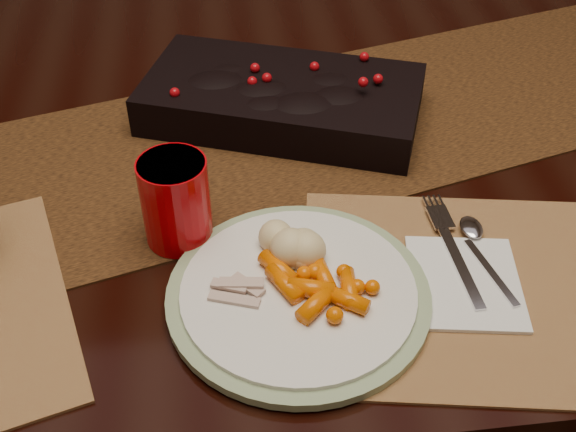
{
  "coord_description": "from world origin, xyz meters",
  "views": [
    {
      "loc": [
        -0.1,
        -0.84,
        1.33
      ],
      "look_at": [
        -0.03,
        -0.24,
        0.8
      ],
      "focal_mm": 45.0,
      "sensor_mm": 36.0,
      "label": 1
    }
  ],
  "objects": [
    {
      "name": "dining_table",
      "position": [
        0.0,
        0.0,
        0.38
      ],
      "size": [
        1.8,
        1.0,
        0.75
      ],
      "primitive_type": "cube",
      "color": "black",
      "rests_on": "floor"
    },
    {
      "name": "red_cup",
      "position": [
        -0.15,
        -0.21,
        0.81
      ],
      "size": [
        0.09,
        0.09,
        0.11
      ],
      "primitive_type": "cylinder",
      "rotation": [
        0.0,
        0.0,
        -0.1
      ],
      "color": "#AD0309",
      "rests_on": "placemat_main"
    },
    {
      "name": "spoon",
      "position": [
        0.18,
        -0.3,
        0.76
      ],
      "size": [
        0.05,
        0.14,
        0.0
      ],
      "primitive_type": null,
      "rotation": [
        0.0,
        0.0,
        0.2
      ],
      "color": "#A9A6BE",
      "rests_on": "napkin"
    },
    {
      "name": "mashed_potatoes",
      "position": [
        -0.02,
        -0.27,
        0.79
      ],
      "size": [
        0.09,
        0.08,
        0.05
      ],
      "primitive_type": null,
      "rotation": [
        0.0,
        0.0,
        0.1
      ],
      "color": "tan",
      "rests_on": "dinner_plate"
    },
    {
      "name": "turkey_shreds",
      "position": [
        -0.1,
        -0.33,
        0.78
      ],
      "size": [
        0.07,
        0.06,
        0.02
      ],
      "primitive_type": null,
      "rotation": [
        0.0,
        0.0,
        -0.04
      ],
      "color": "beige",
      "rests_on": "dinner_plate"
    },
    {
      "name": "table_runner",
      "position": [
        0.03,
        -0.01,
        0.75
      ],
      "size": [
        1.78,
        0.81,
        0.0
      ],
      "primitive_type": "cube",
      "rotation": [
        0.0,
        0.0,
        0.27
      ],
      "color": "#4C2E14",
      "rests_on": "dining_table"
    },
    {
      "name": "placemat_main",
      "position": [
        0.18,
        -0.33,
        0.75
      ],
      "size": [
        0.46,
        0.37,
        0.0
      ],
      "primitive_type": "cube",
      "rotation": [
        0.0,
        0.0,
        -0.17
      ],
      "color": "brown",
      "rests_on": "dining_table"
    },
    {
      "name": "floor",
      "position": [
        0.0,
        0.0,
        0.0
      ],
      "size": [
        5.0,
        5.0,
        0.0
      ],
      "primitive_type": "plane",
      "color": "black",
      "rests_on": "ground"
    },
    {
      "name": "fork",
      "position": [
        0.15,
        -0.28,
        0.76
      ],
      "size": [
        0.03,
        0.17,
        0.0
      ],
      "primitive_type": null,
      "rotation": [
        0.0,
        0.0,
        0.04
      ],
      "color": "white",
      "rests_on": "napkin"
    },
    {
      "name": "napkin",
      "position": [
        0.15,
        -0.33,
        0.76
      ],
      "size": [
        0.14,
        0.16,
        0.0
      ],
      "primitive_type": "cube",
      "rotation": [
        0.0,
        0.0,
        -0.16
      ],
      "color": "white",
      "rests_on": "placemat_main"
    },
    {
      "name": "centerpiece",
      "position": [
        -0.01,
        0.03,
        0.79
      ],
      "size": [
        0.42,
        0.32,
        0.08
      ],
      "primitive_type": null,
      "rotation": [
        0.0,
        0.0,
        -0.36
      ],
      "color": "black",
      "rests_on": "table_runner"
    },
    {
      "name": "dinner_plate",
      "position": [
        -0.03,
        -0.33,
        0.76
      ],
      "size": [
        0.35,
        0.35,
        0.02
      ],
      "primitive_type": "cylinder",
      "rotation": [
        0.0,
        0.0,
        -0.26
      ],
      "color": "white",
      "rests_on": "placemat_main"
    },
    {
      "name": "baby_carrots",
      "position": [
        -0.01,
        -0.33,
        0.78
      ],
      "size": [
        0.12,
        0.11,
        0.02
      ],
      "primitive_type": null,
      "rotation": [
        0.0,
        0.0,
        0.2
      ],
      "color": "#DC5900",
      "rests_on": "dinner_plate"
    }
  ]
}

